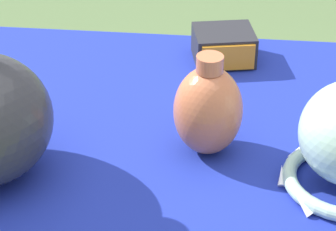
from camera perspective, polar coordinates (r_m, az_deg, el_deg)
The scene contains 3 objects.
display_table at distance 1.15m, azimuth 2.21°, elevation -4.09°, with size 1.23×0.70×0.69m.
mosaic_tile_box at distance 1.31m, azimuth 4.88°, elevation 6.06°, with size 0.13×0.13×0.06m.
jar_round_terracotta at distance 1.02m, azimuth 3.51°, elevation 0.52°, with size 0.11×0.11×0.17m.
Camera 1 is at (0.05, -0.93, 1.31)m, focal length 70.00 mm.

